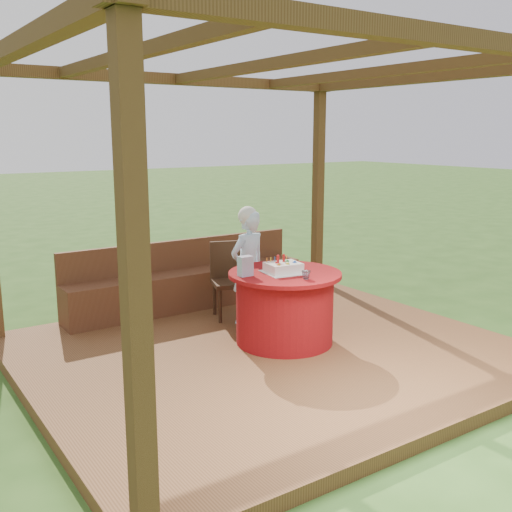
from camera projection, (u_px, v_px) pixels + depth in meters
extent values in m
plane|color=#2B501A|center=(270.00, 360.00, 5.86)|extent=(60.00, 60.00, 0.00)
cube|color=brown|center=(270.00, 354.00, 5.84)|extent=(4.50, 4.00, 0.12)
cube|color=brown|center=(136.00, 295.00, 2.88)|extent=(0.12, 0.12, 2.60)
cube|color=brown|center=(318.00, 189.00, 8.26)|extent=(0.12, 0.12, 2.60)
cube|color=brown|center=(444.00, 36.00, 3.76)|extent=(4.50, 0.14, 0.12)
cube|color=brown|center=(176.00, 79.00, 6.82)|extent=(4.50, 0.14, 0.12)
cube|color=brown|center=(20.00, 45.00, 4.13)|extent=(0.14, 4.00, 0.12)
cube|color=brown|center=(432.00, 76.00, 6.46)|extent=(0.14, 4.00, 0.12)
cube|color=brown|center=(134.00, 53.00, 4.58)|extent=(0.10, 3.70, 0.10)
cube|color=brown|center=(272.00, 64.00, 5.29)|extent=(0.10, 3.70, 0.10)
cube|color=brown|center=(377.00, 72.00, 6.00)|extent=(0.10, 3.70, 0.10)
cube|color=brown|center=(189.00, 289.00, 7.17)|extent=(3.00, 0.42, 0.45)
cube|color=brown|center=(181.00, 254.00, 7.23)|extent=(3.00, 0.06, 0.35)
cylinder|color=#9B1110|center=(285.00, 309.00, 5.95)|extent=(0.96, 0.96, 0.68)
cylinder|color=#9B1110|center=(285.00, 274.00, 5.88)|extent=(1.11, 1.11, 0.04)
cube|color=#382011|center=(231.00, 283.00, 6.74)|extent=(0.51, 0.51, 0.05)
cylinder|color=#382011|center=(220.00, 305.00, 6.59)|extent=(0.04, 0.04, 0.40)
cylinder|color=#382011|center=(248.00, 303.00, 6.67)|extent=(0.04, 0.04, 0.40)
cylinder|color=#382011|center=(214.00, 298.00, 6.89)|extent=(0.04, 0.04, 0.40)
cylinder|color=#382011|center=(242.00, 296.00, 6.97)|extent=(0.04, 0.04, 0.40)
cube|color=#382011|center=(227.00, 260.00, 6.86)|extent=(0.39, 0.17, 0.45)
imported|color=#ABD9FE|center=(248.00, 267.00, 6.52)|extent=(0.50, 0.38, 1.25)
sphere|color=white|center=(248.00, 216.00, 6.41)|extent=(0.21, 0.21, 0.21)
cube|color=white|center=(283.00, 272.00, 5.86)|extent=(0.41, 0.41, 0.01)
cube|color=white|center=(283.00, 267.00, 5.85)|extent=(0.35, 0.30, 0.09)
cylinder|color=red|center=(278.00, 259.00, 5.84)|extent=(0.03, 0.03, 0.07)
cylinder|color=red|center=(284.00, 258.00, 5.88)|extent=(0.03, 0.03, 0.07)
sphere|color=orange|center=(279.00, 264.00, 5.73)|extent=(0.04, 0.04, 0.04)
sphere|color=yellow|center=(288.00, 263.00, 5.78)|extent=(0.04, 0.04, 0.04)
sphere|color=blue|center=(295.00, 261.00, 5.85)|extent=(0.04, 0.04, 0.04)
sphere|color=red|center=(277.00, 262.00, 5.82)|extent=(0.04, 0.04, 0.04)
sphere|color=green|center=(287.00, 260.00, 5.90)|extent=(0.04, 0.04, 0.04)
cube|color=#C47FB3|center=(245.00, 266.00, 5.70)|extent=(0.13, 0.09, 0.19)
imported|color=white|center=(306.00, 275.00, 5.59)|extent=(0.11, 0.11, 0.08)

